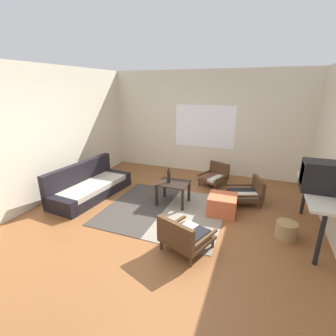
{
  "coord_description": "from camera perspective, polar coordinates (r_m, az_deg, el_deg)",
  "views": [
    {
      "loc": [
        1.44,
        -3.41,
        2.27
      ],
      "look_at": [
        -0.16,
        0.71,
        0.79
      ],
      "focal_mm": 26.03,
      "sensor_mm": 36.0,
      "label": 1
    }
  ],
  "objects": [
    {
      "name": "ground_plane",
      "position": [
        4.34,
        -1.49,
        -13.05
      ],
      "size": [
        7.8,
        7.8,
        0.0
      ],
      "primitive_type": "plane",
      "color": "brown"
    },
    {
      "name": "far_wall_with_window",
      "position": [
        6.69,
        8.71,
        10.35
      ],
      "size": [
        5.6,
        0.13,
        2.7
      ],
      "color": "beige",
      "rests_on": "ground"
    },
    {
      "name": "side_wall_left",
      "position": [
        5.61,
        -26.49,
        7.1
      ],
      "size": [
        0.12,
        6.6,
        2.7
      ],
      "primitive_type": "cube",
      "color": "beige",
      "rests_on": "ground"
    },
    {
      "name": "area_rug",
      "position": [
        4.78,
        -0.8,
        -9.8
      ],
      "size": [
        2.23,
        2.04,
        0.01
      ],
      "color": "#38332D",
      "rests_on": "ground"
    },
    {
      "name": "couch",
      "position": [
        5.57,
        -17.96,
        -4.17
      ],
      "size": [
        0.9,
        1.94,
        0.71
      ],
      "color": "black",
      "rests_on": "ground"
    },
    {
      "name": "coffee_table",
      "position": [
        4.89,
        1.19,
        -4.46
      ],
      "size": [
        0.62,
        0.51,
        0.46
      ],
      "color": "black",
      "rests_on": "ground"
    },
    {
      "name": "armchair_by_window",
      "position": [
        6.0,
        10.95,
        -1.78
      ],
      "size": [
        0.7,
        0.73,
        0.52
      ],
      "color": "#472D19",
      "rests_on": "ground"
    },
    {
      "name": "armchair_striped_foreground",
      "position": [
        3.61,
        3.75,
        -15.57
      ],
      "size": [
        0.8,
        0.8,
        0.56
      ],
      "color": "#472D19",
      "rests_on": "ground"
    },
    {
      "name": "armchair_corner",
      "position": [
        5.24,
        18.2,
        -5.39
      ],
      "size": [
        0.78,
        0.78,
        0.52
      ],
      "color": "#472D19",
      "rests_on": "ground"
    },
    {
      "name": "ottoman_orange",
      "position": [
        4.7,
        12.58,
        -8.38
      ],
      "size": [
        0.53,
        0.53,
        0.36
      ],
      "primitive_type": "cube",
      "rotation": [
        0.0,
        0.0,
        0.04
      ],
      "color": "#BC5633",
      "rests_on": "ground"
    },
    {
      "name": "console_shelf",
      "position": [
        4.36,
        31.13,
        -5.37
      ],
      "size": [
        0.37,
        1.6,
        0.8
      ],
      "color": "beige",
      "rests_on": "ground"
    },
    {
      "name": "crt_television",
      "position": [
        4.2,
        31.93,
        -1.67
      ],
      "size": [
        0.47,
        0.39,
        0.45
      ],
      "color": "black",
      "rests_on": "console_shelf"
    },
    {
      "name": "clay_vase",
      "position": [
        4.65,
        30.87,
        -1.07
      ],
      "size": [
        0.22,
        0.22,
        0.34
      ],
      "color": "#A87047",
      "rests_on": "console_shelf"
    },
    {
      "name": "glass_bottle",
      "position": [
        4.81,
        0.19,
        -1.97
      ],
      "size": [
        0.07,
        0.07,
        0.3
      ],
      "color": "black",
      "rests_on": "coffee_table"
    },
    {
      "name": "wicker_basket",
      "position": [
        4.35,
        25.93,
        -13.0
      ],
      "size": [
        0.32,
        0.32,
        0.27
      ],
      "primitive_type": "cylinder",
      "color": "#9E7A4C",
      "rests_on": "ground"
    }
  ]
}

